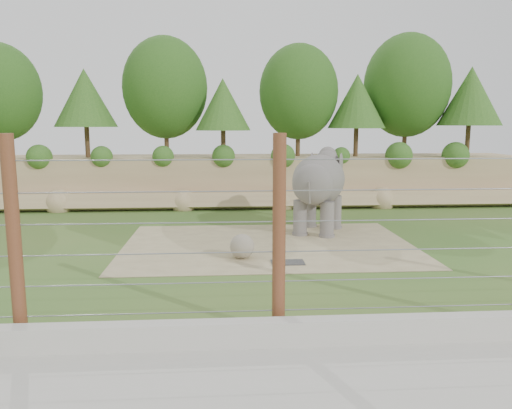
{
  "coord_description": "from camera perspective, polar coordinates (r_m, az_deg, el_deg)",
  "views": [
    {
      "loc": [
        -1.1,
        -13.91,
        4.14
      ],
      "look_at": [
        0.0,
        2.0,
        1.6
      ],
      "focal_mm": 35.0,
      "sensor_mm": 36.0,
      "label": 1
    }
  ],
  "objects": [
    {
      "name": "ground",
      "position": [
        14.56,
        0.55,
        -7.48
      ],
      "size": [
        90.0,
        90.0,
        0.0
      ],
      "primitive_type": "plane",
      "color": "#376A26",
      "rests_on": "ground"
    },
    {
      "name": "back_embankment",
      "position": [
        26.65,
        -0.32,
        8.67
      ],
      "size": [
        30.0,
        5.52,
        8.77
      ],
      "color": "tan",
      "rests_on": "ground"
    },
    {
      "name": "dirt_patch",
      "position": [
        17.49,
        1.41,
        -4.62
      ],
      "size": [
        10.0,
        7.0,
        0.02
      ],
      "primitive_type": "cube",
      "color": "#9A8962",
      "rests_on": "ground"
    },
    {
      "name": "drain_grate",
      "position": [
        15.23,
        3.65,
        -6.61
      ],
      "size": [
        1.0,
        0.6,
        0.03
      ],
      "primitive_type": "cube",
      "color": "#262628",
      "rests_on": "dirt_patch"
    },
    {
      "name": "elephant",
      "position": [
        19.48,
        7.15,
        1.44
      ],
      "size": [
        3.06,
        4.26,
        3.17
      ],
      "primitive_type": null,
      "rotation": [
        0.0,
        0.0,
        -0.4
      ],
      "color": "#5C5653",
      "rests_on": "ground"
    },
    {
      "name": "stone_ball",
      "position": [
        15.62,
        -1.6,
        -4.79
      ],
      "size": [
        0.77,
        0.77,
        0.77
      ],
      "primitive_type": "sphere",
      "color": "gray",
      "rests_on": "dirt_patch"
    },
    {
      "name": "retaining_wall",
      "position": [
        9.79,
        2.91,
        -14.39
      ],
      "size": [
        26.0,
        0.35,
        0.5
      ],
      "primitive_type": "cube",
      "color": "beige",
      "rests_on": "ground"
    },
    {
      "name": "walkway",
      "position": [
        8.13,
        4.7,
        -21.56
      ],
      "size": [
        26.0,
        4.0,
        0.01
      ],
      "primitive_type": "cube",
      "color": "beige",
      "rests_on": "ground"
    },
    {
      "name": "barrier_fence",
      "position": [
        9.72,
        2.65,
        -3.69
      ],
      "size": [
        20.26,
        0.26,
        4.0
      ],
      "color": "#5D2E1A",
      "rests_on": "ground"
    }
  ]
}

